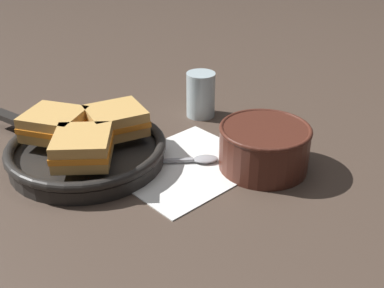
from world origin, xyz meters
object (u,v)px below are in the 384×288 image
(skillet, at_px, (86,151))
(drinking_glass, at_px, (201,95))
(soup_bowl, at_px, (264,145))
(spoon, at_px, (195,159))
(sandwich_far_left, at_px, (83,147))
(sandwich_near_left, at_px, (116,120))
(sandwich_near_right, at_px, (54,124))

(skillet, xyz_separation_m, drinking_glass, (0.29, 0.01, 0.03))
(soup_bowl, relative_size, spoon, 1.30)
(soup_bowl, xyz_separation_m, sandwich_far_left, (-0.26, 0.17, 0.02))
(soup_bowl, relative_size, sandwich_near_left, 1.31)
(drinking_glass, bearing_deg, sandwich_far_left, -169.04)
(sandwich_near_right, distance_m, drinking_glass, 0.32)
(sandwich_near_right, bearing_deg, skillet, -63.42)
(skillet, relative_size, sandwich_far_left, 2.92)
(sandwich_far_left, bearing_deg, sandwich_near_left, 26.12)
(sandwich_near_left, bearing_deg, soup_bowl, -54.54)
(soup_bowl, xyz_separation_m, drinking_glass, (0.07, 0.24, 0.00))
(sandwich_near_right, bearing_deg, sandwich_near_left, -33.88)
(skillet, bearing_deg, sandwich_far_left, -122.50)
(spoon, distance_m, sandwich_near_right, 0.26)
(sandwich_near_right, bearing_deg, sandwich_far_left, -93.88)
(drinking_glass, bearing_deg, spoon, -135.89)
(spoon, relative_size, sandwich_near_left, 1.01)
(spoon, distance_m, drinking_glass, 0.21)
(sandwich_near_left, height_order, sandwich_far_left, same)
(sandwich_near_left, distance_m, sandwich_near_right, 0.11)
(drinking_glass, bearing_deg, sandwich_near_right, 171.65)
(skillet, height_order, sandwich_near_right, sandwich_near_right)
(soup_bowl, distance_m, sandwich_near_left, 0.27)
(sandwich_near_left, xyz_separation_m, drinking_glass, (0.23, 0.01, -0.02))
(soup_bowl, bearing_deg, drinking_glass, 73.67)
(soup_bowl, bearing_deg, skillet, 134.20)
(skillet, bearing_deg, drinking_glass, 1.62)
(spoon, height_order, drinking_glass, drinking_glass)
(skillet, height_order, drinking_glass, drinking_glass)
(spoon, height_order, skillet, skillet)
(sandwich_far_left, distance_m, drinking_glass, 0.33)
(skillet, xyz_separation_m, sandwich_near_left, (0.06, -0.01, 0.04))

